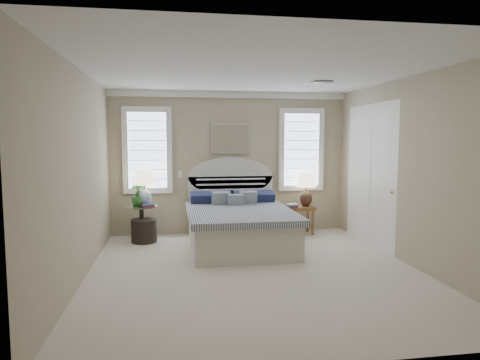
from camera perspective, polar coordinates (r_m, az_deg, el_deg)
name	(u,v)px	position (r m, az deg, el deg)	size (l,w,h in m)	color
floor	(255,271)	(6.00, 1.98, -12.07)	(4.50, 5.00, 0.01)	silver
ceiling	(255,71)	(5.79, 2.08, 14.31)	(4.50, 5.00, 0.01)	silver
wall_back	(230,163)	(8.20, -1.32, 2.28)	(4.50, 0.02, 2.70)	tan
wall_left	(80,176)	(5.75, -20.55, 0.54)	(0.02, 5.00, 2.70)	tan
wall_right	(410,171)	(6.56, 21.72, 1.07)	(0.02, 5.00, 2.70)	tan
crown_molding	(230,95)	(8.19, -1.30, 11.31)	(4.50, 0.08, 0.12)	white
hvac_vent	(322,82)	(6.87, 10.86, 12.66)	(0.30, 0.20, 0.02)	#B2B2B2
switch_plate	(180,174)	(8.13, -7.95, 0.79)	(0.08, 0.01, 0.12)	white
window_left	(147,150)	(8.11, -12.25, 3.89)	(0.90, 0.06, 1.60)	#C9DEFF
window_right	(301,150)	(8.48, 8.14, 4.02)	(0.90, 0.06, 1.60)	#C9DEFF
painting	(230,138)	(8.15, -1.29, 5.56)	(0.74, 0.04, 0.58)	silver
closet_door	(370,175)	(7.61, 16.94, 0.65)	(0.02, 1.80, 2.40)	white
bed	(239,223)	(7.30, -0.20, -5.76)	(1.72, 2.28, 1.47)	beige
side_table_left	(142,219)	(7.82, -12.97, -5.15)	(0.56, 0.56, 0.63)	black
nightstand_right	(300,214)	(8.25, 8.03, -4.50)	(0.50, 0.40, 0.53)	#9C6633
floor_pot	(144,231)	(7.75, -12.68, -6.61)	(0.45, 0.45, 0.41)	black
lamp_left	(144,183)	(7.71, -12.65, -0.43)	(0.50, 0.50, 0.66)	white
lamp_right	(306,186)	(8.21, 8.78, -0.75)	(0.48, 0.48, 0.65)	black
potted_plant	(138,195)	(7.70, -13.46, -1.90)	(0.24, 0.24, 0.42)	#2E6D2B
books_left	(148,206)	(7.57, -12.16, -3.40)	(0.25, 0.22, 0.06)	maroon
books_right	(292,206)	(8.03, 7.00, -3.45)	(0.22, 0.18, 0.08)	maroon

